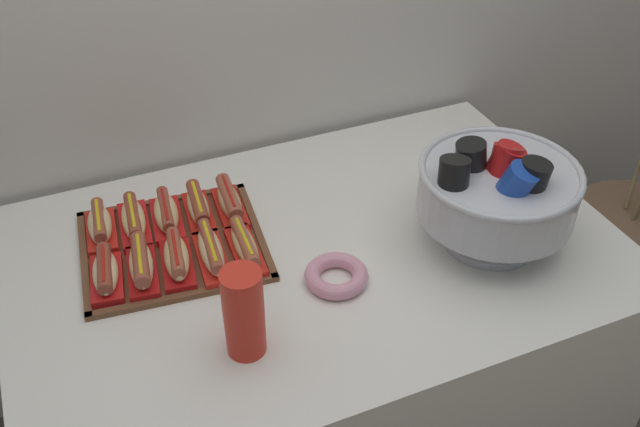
{
  "coord_description": "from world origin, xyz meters",
  "views": [
    {
      "loc": [
        -0.48,
        -1.15,
        1.83
      ],
      "look_at": [
        0.03,
        0.04,
        0.83
      ],
      "focal_mm": 40.65,
      "sensor_mm": 36.0,
      "label": 1
    }
  ],
  "objects_px": {
    "hot_dog_5": "(100,226)",
    "hot_dog_6": "(134,220)",
    "hot_dog_2": "(177,258)",
    "punch_bowl": "(497,190)",
    "hot_dog_8": "(198,207)",
    "hot_dog_9": "(230,202)",
    "donut": "(338,275)",
    "hot_dog_0": "(106,273)",
    "hot_dog_1": "(141,265)",
    "serving_tray": "(173,246)",
    "hot_dog_4": "(245,246)",
    "cup_stack": "(244,313)",
    "buffet_table": "(315,355)",
    "hot_dog_3": "(211,252)",
    "floor_vase": "(616,268)",
    "hot_dog_7": "(166,214)"
  },
  "relations": [
    {
      "from": "buffet_table",
      "to": "hot_dog_4",
      "type": "relative_size",
      "value": 7.5
    },
    {
      "from": "hot_dog_4",
      "to": "donut",
      "type": "distance_m",
      "value": 0.22
    },
    {
      "from": "hot_dog_2",
      "to": "punch_bowl",
      "type": "bearing_deg",
      "value": -14.66
    },
    {
      "from": "hot_dog_9",
      "to": "donut",
      "type": "height_order",
      "value": "hot_dog_9"
    },
    {
      "from": "serving_tray",
      "to": "hot_dog_0",
      "type": "distance_m",
      "value": 0.17
    },
    {
      "from": "serving_tray",
      "to": "hot_dog_3",
      "type": "height_order",
      "value": "hot_dog_3"
    },
    {
      "from": "hot_dog_0",
      "to": "hot_dog_4",
      "type": "xyz_separation_m",
      "value": [
        0.3,
        -0.03,
        -0.0
      ]
    },
    {
      "from": "floor_vase",
      "to": "hot_dog_1",
      "type": "height_order",
      "value": "floor_vase"
    },
    {
      "from": "hot_dog_8",
      "to": "serving_tray",
      "type": "bearing_deg",
      "value": -138.0
    },
    {
      "from": "hot_dog_3",
      "to": "punch_bowl",
      "type": "xyz_separation_m",
      "value": [
        0.6,
        -0.17,
        0.11
      ]
    },
    {
      "from": "floor_vase",
      "to": "cup_stack",
      "type": "bearing_deg",
      "value": -166.57
    },
    {
      "from": "hot_dog_1",
      "to": "punch_bowl",
      "type": "xyz_separation_m",
      "value": [
        0.75,
        -0.18,
        0.11
      ]
    },
    {
      "from": "hot_dog_0",
      "to": "cup_stack",
      "type": "bearing_deg",
      "value": -52.76
    },
    {
      "from": "hot_dog_7",
      "to": "hot_dog_6",
      "type": "bearing_deg",
      "value": 174.28
    },
    {
      "from": "buffet_table",
      "to": "hot_dog_3",
      "type": "xyz_separation_m",
      "value": [
        -0.23,
        0.04,
        0.4
      ]
    },
    {
      "from": "buffet_table",
      "to": "hot_dog_2",
      "type": "bearing_deg",
      "value": 171.4
    },
    {
      "from": "buffet_table",
      "to": "hot_dog_5",
      "type": "bearing_deg",
      "value": 152.71
    },
    {
      "from": "punch_bowl",
      "to": "hot_dog_6",
      "type": "bearing_deg",
      "value": 154.63
    },
    {
      "from": "serving_tray",
      "to": "hot_dog_0",
      "type": "relative_size",
      "value": 2.74
    },
    {
      "from": "hot_dog_5",
      "to": "hot_dog_8",
      "type": "height_order",
      "value": "hot_dog_8"
    },
    {
      "from": "floor_vase",
      "to": "hot_dog_0",
      "type": "height_order",
      "value": "floor_vase"
    },
    {
      "from": "hot_dog_9",
      "to": "donut",
      "type": "bearing_deg",
      "value": -65.72
    },
    {
      "from": "serving_tray",
      "to": "hot_dog_4",
      "type": "xyz_separation_m",
      "value": [
        0.14,
        -0.1,
        0.03
      ]
    },
    {
      "from": "buffet_table",
      "to": "floor_vase",
      "type": "bearing_deg",
      "value": 5.12
    },
    {
      "from": "floor_vase",
      "to": "hot_dog_5",
      "type": "distance_m",
      "value": 1.66
    },
    {
      "from": "hot_dog_1",
      "to": "hot_dog_9",
      "type": "bearing_deg",
      "value": 30.53
    },
    {
      "from": "hot_dog_0",
      "to": "hot_dog_2",
      "type": "height_order",
      "value": "hot_dog_2"
    },
    {
      "from": "buffet_table",
      "to": "cup_stack",
      "type": "height_order",
      "value": "cup_stack"
    },
    {
      "from": "hot_dog_1",
      "to": "hot_dog_3",
      "type": "distance_m",
      "value": 0.15
    },
    {
      "from": "hot_dog_1",
      "to": "hot_dog_5",
      "type": "xyz_separation_m",
      "value": [
        -0.06,
        0.17,
        -0.0
      ]
    },
    {
      "from": "cup_stack",
      "to": "hot_dog_8",
      "type": "bearing_deg",
      "value": 86.78
    },
    {
      "from": "buffet_table",
      "to": "floor_vase",
      "type": "relative_size",
      "value": 1.38
    },
    {
      "from": "hot_dog_2",
      "to": "hot_dog_4",
      "type": "bearing_deg",
      "value": -5.72
    },
    {
      "from": "hot_dog_2",
      "to": "hot_dog_7",
      "type": "bearing_deg",
      "value": 84.28
    },
    {
      "from": "hot_dog_0",
      "to": "hot_dog_9",
      "type": "distance_m",
      "value": 0.34
    },
    {
      "from": "hot_dog_2",
      "to": "hot_dog_5",
      "type": "height_order",
      "value": "hot_dog_2"
    },
    {
      "from": "hot_dog_5",
      "to": "hot_dog_6",
      "type": "relative_size",
      "value": 0.88
    },
    {
      "from": "hot_dog_0",
      "to": "hot_dog_3",
      "type": "height_order",
      "value": "hot_dog_3"
    },
    {
      "from": "hot_dog_0",
      "to": "donut",
      "type": "distance_m",
      "value": 0.49
    },
    {
      "from": "hot_dog_5",
      "to": "serving_tray",
      "type": "bearing_deg",
      "value": -34.53
    },
    {
      "from": "buffet_table",
      "to": "serving_tray",
      "type": "distance_m",
      "value": 0.49
    },
    {
      "from": "hot_dog_5",
      "to": "hot_dog_6",
      "type": "bearing_deg",
      "value": -5.72
    },
    {
      "from": "serving_tray",
      "to": "hot_dog_8",
      "type": "height_order",
      "value": "hot_dog_8"
    },
    {
      "from": "hot_dog_4",
      "to": "hot_dog_6",
      "type": "bearing_deg",
      "value": 138.02
    },
    {
      "from": "hot_dog_4",
      "to": "hot_dog_6",
      "type": "height_order",
      "value": "hot_dog_6"
    },
    {
      "from": "hot_dog_8",
      "to": "punch_bowl",
      "type": "xyz_separation_m",
      "value": [
        0.59,
        -0.33,
        0.11
      ]
    },
    {
      "from": "hot_dog_9",
      "to": "donut",
      "type": "distance_m",
      "value": 0.35
    },
    {
      "from": "hot_dog_6",
      "to": "floor_vase",
      "type": "bearing_deg",
      "value": -4.53
    },
    {
      "from": "buffet_table",
      "to": "hot_dog_2",
      "type": "xyz_separation_m",
      "value": [
        -0.3,
        0.05,
        0.4
      ]
    },
    {
      "from": "punch_bowl",
      "to": "hot_dog_7",
      "type": "bearing_deg",
      "value": 152.69
    }
  ]
}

